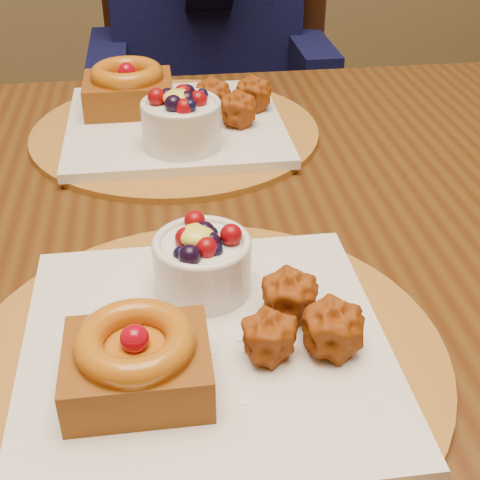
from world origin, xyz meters
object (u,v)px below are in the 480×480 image
(place_setting_near, at_px, (202,336))
(chair_far, at_px, (196,124))
(dining_table, at_px, (190,277))
(place_setting_far, at_px, (172,116))

(place_setting_near, bearing_deg, chair_far, 86.24)
(place_setting_near, bearing_deg, dining_table, 89.42)
(place_setting_far, xyz_separation_m, chair_far, (0.06, 0.50, -0.23))
(dining_table, height_order, chair_far, chair_far)
(place_setting_far, bearing_deg, dining_table, -89.09)
(place_setting_near, xyz_separation_m, place_setting_far, (-0.00, 0.43, 0.01))
(place_setting_near, xyz_separation_m, chair_far, (0.06, 0.93, -0.22))
(dining_table, height_order, place_setting_near, place_setting_near)
(place_setting_near, height_order, place_setting_far, place_setting_far)
(dining_table, relative_size, place_setting_near, 4.21)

